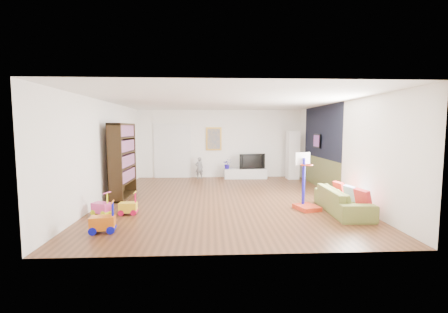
{
  "coord_description": "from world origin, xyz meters",
  "views": [
    {
      "loc": [
        -0.41,
        -8.24,
        1.96
      ],
      "look_at": [
        0.0,
        0.4,
        1.15
      ],
      "focal_mm": 24.0,
      "sensor_mm": 36.0,
      "label": 1
    }
  ],
  "objects_px": {
    "sofa": "(343,200)",
    "media_console": "(245,174)",
    "bookshelf": "(123,161)",
    "basketball_hoop": "(307,181)"
  },
  "relations": [
    {
      "from": "sofa",
      "to": "media_console",
      "type": "bearing_deg",
      "value": 22.02
    },
    {
      "from": "bookshelf",
      "to": "sofa",
      "type": "relative_size",
      "value": 1.1
    },
    {
      "from": "sofa",
      "to": "basketball_hoop",
      "type": "bearing_deg",
      "value": 74.81
    },
    {
      "from": "sofa",
      "to": "basketball_hoop",
      "type": "relative_size",
      "value": 1.38
    },
    {
      "from": "media_console",
      "to": "bookshelf",
      "type": "xyz_separation_m",
      "value": [
        -3.87,
        -3.05,
        0.86
      ]
    },
    {
      "from": "media_console",
      "to": "sofa",
      "type": "xyz_separation_m",
      "value": [
        1.71,
        -4.84,
        0.09
      ]
    },
    {
      "from": "media_console",
      "to": "basketball_hoop",
      "type": "relative_size",
      "value": 1.19
    },
    {
      "from": "media_console",
      "to": "bookshelf",
      "type": "relative_size",
      "value": 0.79
    },
    {
      "from": "bookshelf",
      "to": "basketball_hoop",
      "type": "bearing_deg",
      "value": -17.21
    },
    {
      "from": "media_console",
      "to": "sofa",
      "type": "height_order",
      "value": "sofa"
    }
  ]
}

